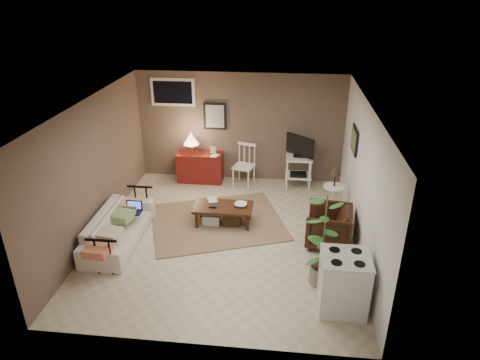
# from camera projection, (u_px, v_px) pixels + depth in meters

# --- Properties ---
(floor) EXTENTS (5.00, 5.00, 0.00)m
(floor) POSITION_uv_depth(u_px,v_px,m) (225.00, 236.00, 7.60)
(floor) COLOR #C1B293
(floor) RESTS_ON ground
(art_back) EXTENTS (0.50, 0.03, 0.60)m
(art_back) POSITION_uv_depth(u_px,v_px,m) (215.00, 116.00, 9.26)
(art_back) COLOR black
(art_right) EXTENTS (0.03, 0.60, 0.45)m
(art_right) POSITION_uv_depth(u_px,v_px,m) (355.00, 140.00, 7.68)
(art_right) COLOR black
(window) EXTENTS (0.96, 0.03, 0.60)m
(window) POSITION_uv_depth(u_px,v_px,m) (173.00, 92.00, 9.14)
(window) COLOR white
(rug) EXTENTS (2.87, 2.58, 0.02)m
(rug) POSITION_uv_depth(u_px,v_px,m) (217.00, 222.00, 8.03)
(rug) COLOR #7D5E48
(rug) RESTS_ON floor
(coffee_table) EXTENTS (1.07, 0.55, 0.41)m
(coffee_table) POSITION_uv_depth(u_px,v_px,m) (223.00, 213.00, 7.88)
(coffee_table) COLOR #3E2210
(coffee_table) RESTS_ON floor
(sofa) EXTENTS (0.55, 1.87, 0.73)m
(sofa) POSITION_uv_depth(u_px,v_px,m) (118.00, 223.00, 7.31)
(sofa) COLOR beige
(sofa) RESTS_ON floor
(sofa_pillows) EXTENTS (0.36, 1.78, 0.13)m
(sofa_pillows) POSITION_uv_depth(u_px,v_px,m) (115.00, 225.00, 7.08)
(sofa_pillows) COLOR #C3B2A1
(sofa_pillows) RESTS_ON sofa
(sofa_end_rails) EXTENTS (0.50, 1.87, 0.63)m
(sofa_end_rails) POSITION_uv_depth(u_px,v_px,m) (124.00, 226.00, 7.32)
(sofa_end_rails) COLOR black
(sofa_end_rails) RESTS_ON floor
(laptop) EXTENTS (0.29, 0.21, 0.20)m
(laptop) POSITION_uv_depth(u_px,v_px,m) (134.00, 209.00, 7.54)
(laptop) COLOR black
(laptop) RESTS_ON sofa
(red_console) EXTENTS (1.00, 0.44, 1.15)m
(red_console) POSITION_uv_depth(u_px,v_px,m) (199.00, 164.00, 9.53)
(red_console) COLOR maroon
(red_console) RESTS_ON floor
(spindle_chair) EXTENTS (0.51, 0.51, 0.92)m
(spindle_chair) POSITION_uv_depth(u_px,v_px,m) (244.00, 166.00, 9.34)
(spindle_chair) COLOR white
(spindle_chair) RESTS_ON floor
(tv_stand) EXTENTS (0.57, 0.50, 1.18)m
(tv_stand) POSITION_uv_depth(u_px,v_px,m) (299.00, 161.00, 9.13)
(tv_stand) COLOR white
(tv_stand) RESTS_ON floor
(side_table) EXTENTS (0.39, 0.39, 1.05)m
(side_table) POSITION_uv_depth(u_px,v_px,m) (334.00, 185.00, 7.99)
(side_table) COLOR white
(side_table) RESTS_ON floor
(armchair) EXTENTS (0.78, 0.82, 0.75)m
(armchair) POSITION_uv_depth(u_px,v_px,m) (329.00, 225.00, 7.23)
(armchair) COLOR black
(armchair) RESTS_ON floor
(potted_plant) EXTENTS (0.37, 0.37, 1.49)m
(potted_plant) POSITION_uv_depth(u_px,v_px,m) (324.00, 237.00, 6.12)
(potted_plant) COLOR tan
(potted_plant) RESTS_ON floor
(stove) EXTENTS (0.65, 0.61, 0.85)m
(stove) POSITION_uv_depth(u_px,v_px,m) (343.00, 283.00, 5.78)
(stove) COLOR silver
(stove) RESTS_ON floor
(bowl) EXTENTS (0.23, 0.07, 0.23)m
(bowl) POSITION_uv_depth(u_px,v_px,m) (241.00, 201.00, 7.76)
(bowl) COLOR #3E2210
(bowl) RESTS_ON coffee_table
(book_table) EXTENTS (0.17, 0.08, 0.24)m
(book_table) POSITION_uv_depth(u_px,v_px,m) (208.00, 195.00, 7.94)
(book_table) COLOR #3E2210
(book_table) RESTS_ON coffee_table
(book_console) EXTENTS (0.15, 0.08, 0.21)m
(book_console) POSITION_uv_depth(u_px,v_px,m) (212.00, 151.00, 9.25)
(book_console) COLOR #3E2210
(book_console) RESTS_ON red_console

